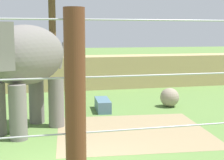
{
  "coord_description": "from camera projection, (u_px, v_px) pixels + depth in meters",
  "views": [
    {
      "loc": [
        -0.69,
        -6.62,
        2.99
      ],
      "look_at": [
        1.94,
        4.39,
        1.4
      ],
      "focal_mm": 54.14,
      "sensor_mm": 36.0,
      "label": 1
    }
  ],
  "objects": [
    {
      "name": "cable_fence",
      "position": [
        90.0,
        151.0,
        3.88
      ],
      "size": [
        8.92,
        0.24,
        3.26
      ],
      "color": "brown",
      "rests_on": "ground"
    },
    {
      "name": "elephant",
      "position": [
        18.0,
        61.0,
        9.83
      ],
      "size": [
        3.71,
        3.7,
        3.29
      ],
      "color": "slate",
      "rests_on": "ground"
    },
    {
      "name": "dirt_patch",
      "position": [
        133.0,
        131.0,
        10.31
      ],
      "size": [
        4.9,
        4.37,
        0.01
      ],
      "primitive_type": "cube",
      "rotation": [
        0.0,
        0.0,
        -0.09
      ],
      "color": "#937F5B",
      "rests_on": "ground"
    },
    {
      "name": "enrichment_ball",
      "position": [
        170.0,
        97.0,
        13.7
      ],
      "size": [
        0.77,
        0.77,
        0.77
      ],
      "primitive_type": "sphere",
      "color": "gray",
      "rests_on": "ground"
    },
    {
      "name": "feed_trough",
      "position": [
        103.0,
        105.0,
        13.04
      ],
      "size": [
        0.62,
        1.44,
        0.44
      ],
      "color": "slate",
      "rests_on": "ground"
    },
    {
      "name": "embankment_wall",
      "position": [
        46.0,
        73.0,
        17.8
      ],
      "size": [
        36.0,
        1.8,
        1.73
      ],
      "primitive_type": "cube",
      "color": "tan",
      "rests_on": "ground"
    }
  ]
}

